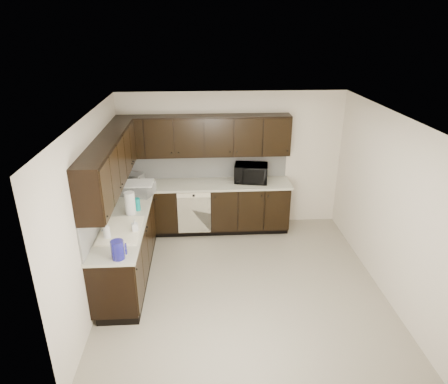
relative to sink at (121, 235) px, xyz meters
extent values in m
plane|color=#9E9683|center=(1.68, 0.01, -0.88)|extent=(4.00, 4.00, 0.00)
plane|color=white|center=(1.68, 0.01, 1.62)|extent=(4.00, 4.00, 0.00)
cube|color=beige|center=(1.68, 2.01, 0.37)|extent=(4.00, 0.02, 2.50)
cube|color=beige|center=(-0.32, 0.01, 0.37)|extent=(0.02, 4.00, 2.50)
cube|color=beige|center=(3.68, 0.01, 0.37)|extent=(0.02, 4.00, 2.50)
cube|color=beige|center=(1.68, -1.99, 0.37)|extent=(4.00, 0.02, 2.50)
cube|color=black|center=(1.18, 1.71, -0.43)|extent=(3.00, 0.60, 0.90)
cube|color=black|center=(-0.02, 0.31, -0.43)|extent=(0.60, 2.20, 0.90)
cube|color=black|center=(1.18, 1.74, -0.83)|extent=(3.00, 0.54, 0.10)
cube|color=black|center=(0.01, 0.31, -0.83)|extent=(0.54, 2.20, 0.10)
cube|color=beige|center=(1.18, 1.71, 0.04)|extent=(3.03, 0.63, 0.04)
cube|color=beige|center=(-0.02, 0.31, 0.04)|extent=(0.63, 2.23, 0.04)
cube|color=silver|center=(1.18, 2.00, 0.30)|extent=(3.00, 0.02, 0.48)
cube|color=silver|center=(-0.31, 0.61, 0.30)|extent=(0.02, 2.80, 0.48)
cube|color=black|center=(1.18, 1.85, 0.89)|extent=(3.00, 0.33, 0.70)
cube|color=black|center=(-0.15, 0.45, 0.89)|extent=(0.33, 2.47, 0.70)
cube|color=#F5EAC8|center=(0.98, 1.42, -0.38)|extent=(0.58, 0.02, 0.78)
cube|color=#F5EAC8|center=(0.98, 1.42, -0.04)|extent=(0.58, 0.03, 0.08)
cylinder|color=black|center=(0.98, 1.40, -0.04)|extent=(0.04, 0.02, 0.04)
cube|color=#F5EAC8|center=(0.00, 0.01, 0.06)|extent=(0.54, 0.82, 0.03)
cube|color=#F5EAC8|center=(0.00, -0.19, -0.02)|extent=(0.42, 0.34, 0.16)
cube|color=#F5EAC8|center=(0.00, 0.21, -0.02)|extent=(0.42, 0.34, 0.16)
cylinder|color=silver|center=(-0.22, 0.01, 0.19)|extent=(0.03, 0.03, 0.26)
cylinder|color=silver|center=(-0.17, 0.01, 0.31)|extent=(0.14, 0.02, 0.02)
cylinder|color=#B2B2B7|center=(0.00, -0.19, 0.01)|extent=(0.20, 0.20, 0.10)
imported|color=black|center=(2.01, 1.74, 0.22)|extent=(0.64, 0.48, 0.32)
imported|color=gray|center=(0.20, -0.02, 0.15)|extent=(0.10, 0.10, 0.18)
imported|color=gray|center=(-0.14, -0.19, 0.19)|extent=(0.13, 0.13, 0.26)
cube|color=silver|center=(-0.07, 1.74, 0.16)|extent=(0.37, 0.33, 0.20)
cube|color=white|center=(0.06, 1.29, 0.16)|extent=(0.59, 0.50, 0.19)
cylinder|color=#100F8A|center=(0.10, -0.69, 0.18)|extent=(0.20, 0.20, 0.24)
cylinder|color=#0C8986|center=(0.14, 0.66, 0.16)|extent=(0.11, 0.11, 0.19)
cylinder|color=silver|center=(0.06, 0.55, 0.23)|extent=(0.17, 0.17, 0.34)
camera|label=1|loc=(1.12, -4.89, 2.69)|focal=32.00mm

